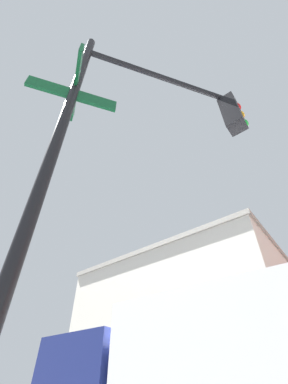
# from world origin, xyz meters

# --- Properties ---
(traffic_signal_near) EXTENTS (1.98, 2.82, 6.30)m
(traffic_signal_near) POSITION_xyz_m (-5.96, -5.67, 4.43)
(traffic_signal_near) COLOR black
(traffic_signal_near) RESTS_ON ground_plane
(building_stucco) EXTENTS (17.64, 21.12, 11.84)m
(building_stucco) POSITION_xyz_m (-16.67, 18.41, 5.93)
(building_stucco) COLOR beige
(building_stucco) RESTS_ON ground_plane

